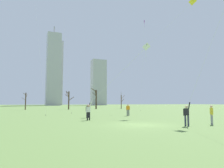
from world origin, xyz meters
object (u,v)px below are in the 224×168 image
(kite_flyer_foreground_left_white, at_px, (98,99))
(distant_kite_drifting_right_purple, at_px, (144,35))
(kite_flyer_midfield_right_yellow, at_px, (102,97))
(kite_flyer_foreground_right_teal, at_px, (203,69))
(bare_tree_leftmost, at_px, (121,101))
(bare_tree_center, at_px, (96,98))
(bare_tree_far_right_edge, at_px, (26,101))
(bystander_strolling_midfield, at_px, (212,114))
(bystander_far_off_by_trees, at_px, (128,109))
(bare_tree_right_of_center, at_px, (69,99))

(kite_flyer_foreground_left_white, distance_m, distant_kite_drifting_right_purple, 26.47)
(kite_flyer_midfield_right_yellow, xyz_separation_m, kite_flyer_foreground_right_teal, (4.50, -9.40, 1.91))
(bare_tree_leftmost, bearing_deg, kite_flyer_midfield_right_yellow, -118.67)
(kite_flyer_foreground_left_white, height_order, bare_tree_center, kite_flyer_foreground_left_white)
(bare_tree_leftmost, height_order, bare_tree_far_right_edge, bare_tree_leftmost)
(bystander_strolling_midfield, relative_size, bystander_far_off_by_trees, 1.00)
(kite_flyer_foreground_left_white, bearing_deg, bystander_strolling_midfield, -62.70)
(kite_flyer_foreground_left_white, xyz_separation_m, bare_tree_right_of_center, (2.89, 32.60, 0.40))
(bare_tree_right_of_center, bearing_deg, bare_tree_far_right_edge, 170.36)
(bare_tree_leftmost, bearing_deg, kite_flyer_foreground_right_teal, -108.72)
(kite_flyer_foreground_left_white, relative_size, bystander_far_off_by_trees, 6.27)
(kite_flyer_foreground_right_teal, bearing_deg, bare_tree_leftmost, 71.28)
(kite_flyer_foreground_right_teal, relative_size, bare_tree_leftmost, 3.24)
(bare_tree_far_right_edge, bearing_deg, kite_flyer_midfield_right_yellow, -79.57)
(bystander_strolling_midfield, xyz_separation_m, bare_tree_center, (5.34, 45.88, 2.35))
(bare_tree_leftmost, distance_m, bare_tree_center, 8.05)
(kite_flyer_midfield_right_yellow, distance_m, bare_tree_right_of_center, 36.59)
(kite_flyer_foreground_left_white, relative_size, bare_tree_right_of_center, 2.04)
(kite_flyer_midfield_right_yellow, height_order, kite_flyer_foreground_right_teal, kite_flyer_foreground_right_teal)
(kite_flyer_foreground_right_teal, bearing_deg, kite_flyer_midfield_right_yellow, 115.59)
(kite_flyer_midfield_right_yellow, relative_size, kite_flyer_foreground_right_teal, 0.88)
(bare_tree_center, relative_size, bare_tree_far_right_edge, 1.38)
(kite_flyer_foreground_left_white, relative_size, bare_tree_center, 1.65)
(kite_flyer_midfield_right_yellow, bearing_deg, kite_flyer_foreground_left_white, 75.44)
(kite_flyer_midfield_right_yellow, height_order, bare_tree_far_right_edge, kite_flyer_midfield_right_yellow)
(bystander_strolling_midfield, xyz_separation_m, bare_tree_right_of_center, (-3.09, 44.19, 1.83))
(bystander_far_off_by_trees, bearing_deg, bare_tree_center, 78.99)
(bare_tree_center, bearing_deg, kite_flyer_foreground_right_teal, -99.33)
(kite_flyer_midfield_right_yellow, relative_size, bare_tree_leftmost, 2.84)
(kite_flyer_foreground_right_teal, xyz_separation_m, bystander_strolling_midfield, (2.46, 1.60, -3.39))
(kite_flyer_foreground_left_white, xyz_separation_m, bare_tree_leftmost, (19.24, 33.21, -0.01))
(kite_flyer_foreground_left_white, bearing_deg, distant_kite_drifting_right_purple, 42.82)
(distant_kite_drifting_right_purple, distance_m, bare_tree_leftmost, 23.73)
(kite_flyer_midfield_right_yellow, xyz_separation_m, bare_tree_leftmost, (20.23, 37.00, -0.05))
(bystander_strolling_midfield, bearing_deg, kite_flyer_foreground_left_white, 117.30)
(bare_tree_right_of_center, relative_size, bare_tree_leftmost, 1.00)
(kite_flyer_foreground_left_white, bearing_deg, bare_tree_leftmost, 59.91)
(bystander_far_off_by_trees, xyz_separation_m, distant_kite_drifting_right_purple, (11.15, 13.37, 16.22))
(kite_flyer_foreground_right_teal, distance_m, bare_tree_right_of_center, 45.82)
(kite_flyer_foreground_left_white, relative_size, bystander_strolling_midfield, 6.27)
(bare_tree_right_of_center, bearing_deg, bystander_far_off_by_trees, -86.20)
(kite_flyer_midfield_right_yellow, height_order, bystander_far_off_by_trees, kite_flyer_midfield_right_yellow)
(kite_flyer_midfield_right_yellow, height_order, bystander_strolling_midfield, kite_flyer_midfield_right_yellow)
(bare_tree_center, bearing_deg, bare_tree_right_of_center, -168.66)
(bystander_far_off_by_trees, relative_size, bare_tree_right_of_center, 0.33)
(distant_kite_drifting_right_purple, relative_size, bare_tree_right_of_center, 4.14)
(kite_flyer_midfield_right_yellow, distance_m, kite_flyer_foreground_right_teal, 10.60)
(bystander_far_off_by_trees, relative_size, bare_tree_leftmost, 0.33)
(bare_tree_far_right_edge, bearing_deg, bystander_strolling_midfield, -73.08)
(bare_tree_far_right_edge, bearing_deg, bare_tree_center, -0.48)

